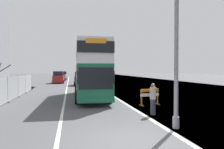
# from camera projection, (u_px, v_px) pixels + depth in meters

# --- Properties ---
(ground) EXTENTS (140.00, 280.00, 0.10)m
(ground) POSITION_uv_depth(u_px,v_px,m) (143.00, 139.00, 8.05)
(ground) COLOR #4C4C4F
(double_decker_bus) EXTENTS (2.89, 10.55, 4.73)m
(double_decker_bus) POSITION_uv_depth(u_px,v_px,m) (90.00, 70.00, 19.27)
(double_decker_bus) COLOR #196042
(double_decker_bus) RESTS_ON ground
(lamppost_foreground) EXTENTS (0.29, 0.70, 8.87)m
(lamppost_foreground) POSITION_uv_depth(u_px,v_px,m) (176.00, 31.00, 9.30)
(lamppost_foreground) COLOR gray
(lamppost_foreground) RESTS_ON ground
(roadworks_barrier) EXTENTS (1.58, 0.82, 1.18)m
(roadworks_barrier) POSITION_uv_depth(u_px,v_px,m) (150.00, 95.00, 15.32)
(roadworks_barrier) COLOR orange
(roadworks_barrier) RESTS_ON ground
(construction_site_fence) EXTENTS (0.44, 13.80, 2.01)m
(construction_site_fence) POSITION_uv_depth(u_px,v_px,m) (18.00, 87.00, 19.97)
(construction_site_fence) COLOR #A8AAAD
(construction_site_fence) RESTS_ON ground
(car_oncoming_near) EXTENTS (2.00, 4.16, 2.19)m
(car_oncoming_near) POSITION_uv_depth(u_px,v_px,m) (80.00, 79.00, 35.06)
(car_oncoming_near) COLOR black
(car_oncoming_near) RESTS_ON ground
(car_receding_mid) EXTENTS (2.08, 4.02, 2.24)m
(car_receding_mid) POSITION_uv_depth(u_px,v_px,m) (58.00, 78.00, 40.55)
(car_receding_mid) COLOR maroon
(car_receding_mid) RESTS_ON ground
(car_receding_far) EXTENTS (2.02, 3.91, 2.10)m
(car_receding_far) POSITION_uv_depth(u_px,v_px,m) (61.00, 76.00, 49.39)
(car_receding_far) COLOR slate
(car_receding_far) RESTS_ON ground
(car_far_side) EXTENTS (2.06, 4.20, 2.11)m
(car_far_side) POSITION_uv_depth(u_px,v_px,m) (63.00, 76.00, 56.01)
(car_far_side) COLOR silver
(car_far_side) RESTS_ON ground
(pedestrian_at_kerb) EXTENTS (0.34, 0.34, 1.78)m
(pedestrian_at_kerb) POSITION_uv_depth(u_px,v_px,m) (153.00, 99.00, 12.16)
(pedestrian_at_kerb) COLOR #2D3342
(pedestrian_at_kerb) RESTS_ON ground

